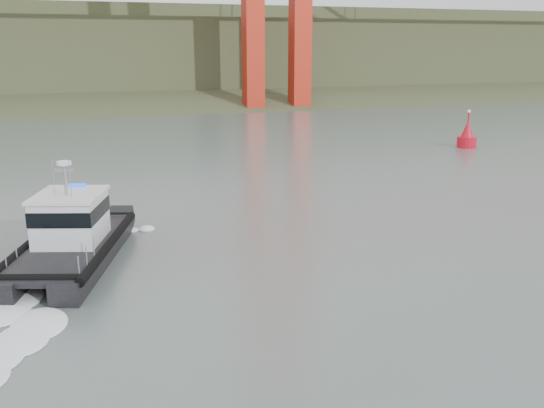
% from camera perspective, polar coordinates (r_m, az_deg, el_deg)
% --- Properties ---
extents(ground, '(400.00, 400.00, 0.00)m').
position_cam_1_polar(ground, '(25.20, 9.53, -9.39)').
color(ground, '#4C5A56').
rests_on(ground, ground).
extents(headlands, '(500.00, 105.36, 27.12)m').
position_cam_1_polar(headlands, '(146.10, -14.78, 12.99)').
color(headlands, '#354125').
rests_on(headlands, ground).
extents(patrol_boat, '(6.91, 11.25, 5.13)m').
position_cam_1_polar(patrol_boat, '(30.78, -18.46, -2.91)').
color(patrol_boat, black).
rests_on(patrol_boat, ground).
extents(nav_buoy, '(1.97, 1.97, 4.10)m').
position_cam_1_polar(nav_buoy, '(65.79, 17.88, 6.02)').
color(nav_buoy, red).
rests_on(nav_buoy, ground).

